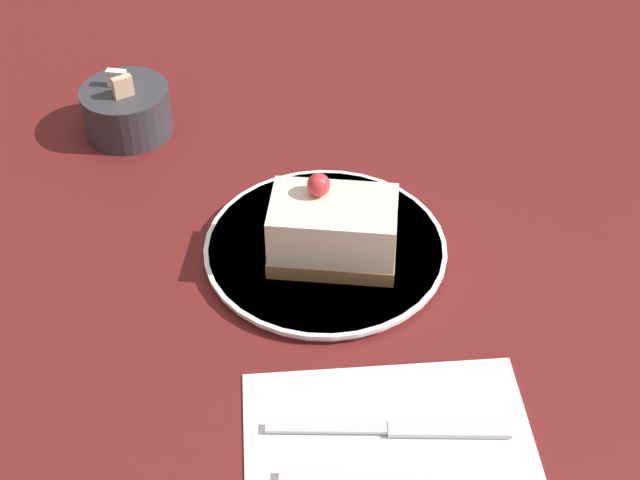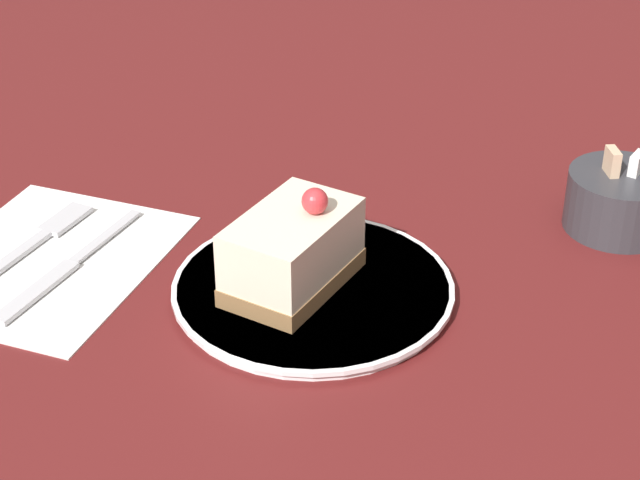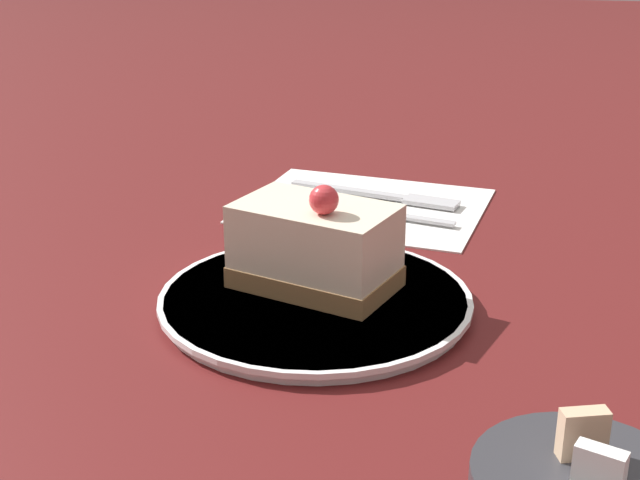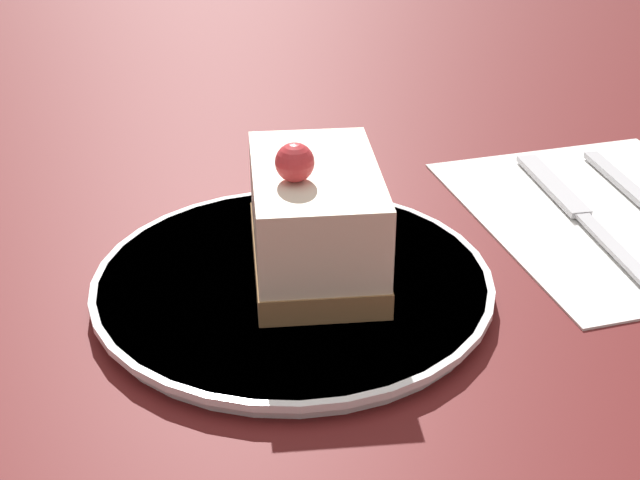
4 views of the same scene
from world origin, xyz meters
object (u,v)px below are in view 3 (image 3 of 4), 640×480
at_px(fork, 388,196).
at_px(knife, 340,207).
at_px(cake_slice, 315,246).
at_px(plate, 315,301).

distance_m(fork, knife, 0.06).
distance_m(cake_slice, fork, 0.23).
bearing_deg(knife, fork, 149.51).
height_order(plate, knife, plate).
height_order(plate, fork, plate).
bearing_deg(knife, plate, 18.64).
distance_m(cake_slice, knife, 0.19).
height_order(plate, cake_slice, cake_slice).
relative_size(cake_slice, knife, 0.71).
relative_size(plate, fork, 1.32).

